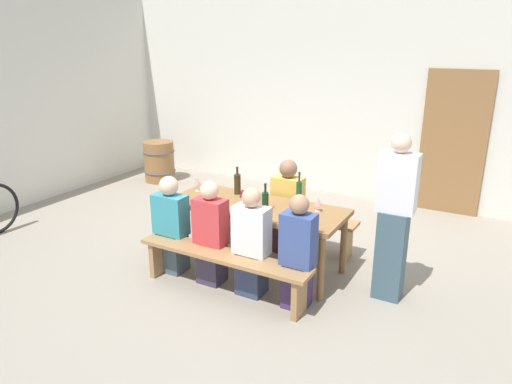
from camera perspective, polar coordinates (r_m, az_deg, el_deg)
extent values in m
plane|color=gray|center=(5.47, 0.00, -8.99)|extent=(24.00, 24.00, 0.00)
cube|color=silver|center=(7.78, 11.46, 11.22)|extent=(14.00, 0.20, 3.20)
cube|color=silver|center=(7.92, -28.38, 9.55)|extent=(0.20, 6.61, 3.20)
cube|color=olive|center=(7.39, 22.91, 5.47)|extent=(0.90, 0.06, 2.10)
cube|color=olive|center=(5.18, 0.00, -1.84)|extent=(2.00, 0.78, 0.05)
cylinder|color=olive|center=(5.55, -10.04, -4.89)|extent=(0.07, 0.07, 0.70)
cylinder|color=olive|center=(4.70, 7.94, -9.23)|extent=(0.07, 0.07, 0.70)
cylinder|color=olive|center=(6.03, -6.10, -2.77)|extent=(0.07, 0.07, 0.70)
cylinder|color=olive|center=(5.26, 10.61, -6.24)|extent=(0.07, 0.07, 0.70)
cube|color=#9E7247|center=(4.75, -4.11, -7.69)|extent=(1.90, 0.30, 0.04)
cube|color=#9E7247|center=(5.32, -11.81, -7.78)|extent=(0.06, 0.24, 0.41)
cube|color=#9E7247|center=(4.50, 5.27, -12.57)|extent=(0.06, 0.24, 0.41)
cube|color=#9E7247|center=(5.85, 3.30, -2.52)|extent=(1.90, 0.30, 0.04)
cube|color=#9E7247|center=(6.32, -3.66, -3.10)|extent=(0.06, 0.24, 0.41)
cube|color=#9E7247|center=(5.65, 11.06, -6.10)|extent=(0.06, 0.24, 0.41)
cylinder|color=#332814|center=(5.50, -2.28, 0.97)|extent=(0.08, 0.08, 0.24)
cylinder|color=#332814|center=(5.46, -2.30, 2.55)|extent=(0.03, 0.03, 0.08)
cylinder|color=black|center=(5.45, -2.31, 3.01)|extent=(0.03, 0.03, 0.01)
cylinder|color=#194723|center=(5.21, 5.26, -0.05)|extent=(0.06, 0.06, 0.25)
cylinder|color=#194723|center=(5.16, 5.31, 1.77)|extent=(0.02, 0.02, 0.10)
cylinder|color=black|center=(5.15, 5.33, 2.36)|extent=(0.02, 0.02, 0.01)
cylinder|color=#143319|center=(4.97, 1.13, -1.17)|extent=(0.07, 0.07, 0.20)
cylinder|color=#143319|center=(4.92, 1.14, 0.42)|extent=(0.03, 0.03, 0.09)
cylinder|color=black|center=(4.91, 1.15, 0.98)|extent=(0.03, 0.03, 0.01)
cylinder|color=silver|center=(5.68, -7.14, 0.15)|extent=(0.06, 0.06, 0.01)
cylinder|color=silver|center=(5.66, -7.16, 0.57)|extent=(0.01, 0.01, 0.08)
cone|color=#D18C93|center=(5.64, -7.20, 1.42)|extent=(0.07, 0.07, 0.09)
cylinder|color=silver|center=(5.02, 7.54, -2.31)|extent=(0.06, 0.06, 0.01)
cylinder|color=silver|center=(5.01, 7.56, -1.95)|extent=(0.01, 0.01, 0.06)
cone|color=#D18C93|center=(4.99, 7.59, -1.13)|extent=(0.08, 0.08, 0.09)
cylinder|color=silver|center=(5.16, -1.68, -1.60)|extent=(0.06, 0.06, 0.01)
cylinder|color=silver|center=(5.14, -1.68, -1.10)|extent=(0.01, 0.01, 0.09)
cone|color=maroon|center=(5.11, -1.69, -0.15)|extent=(0.06, 0.06, 0.09)
cube|color=#445560|center=(5.36, -10.12, -7.19)|extent=(0.29, 0.24, 0.45)
cube|color=teal|center=(5.19, -10.39, -2.71)|extent=(0.38, 0.20, 0.45)
sphere|color=beige|center=(5.08, -10.60, 0.75)|extent=(0.21, 0.21, 0.21)
cube|color=#393249|center=(5.07, -5.42, -8.53)|extent=(0.26, 0.24, 0.45)
cube|color=#C6383D|center=(4.88, -5.59, -3.60)|extent=(0.34, 0.20, 0.49)
sphere|color=beige|center=(4.76, -5.71, 0.21)|extent=(0.19, 0.19, 0.19)
cube|color=#313B58|center=(4.84, -0.54, -9.85)|extent=(0.27, 0.24, 0.45)
cube|color=silver|center=(4.63, -0.55, -4.70)|extent=(0.36, 0.20, 0.49)
sphere|color=tan|center=(4.51, -0.57, -0.69)|extent=(0.19, 0.19, 0.19)
cube|color=#422B56|center=(4.64, 5.00, -11.25)|extent=(0.24, 0.24, 0.45)
cube|color=#384C8C|center=(4.42, 5.17, -5.80)|extent=(0.32, 0.20, 0.51)
sphere|color=#A87A5B|center=(4.29, 5.30, -1.52)|extent=(0.19, 0.19, 0.19)
cube|color=#522837|center=(5.75, 3.79, -5.12)|extent=(0.28, 0.24, 0.45)
cube|color=gold|center=(5.58, 3.89, -0.65)|extent=(0.37, 0.20, 0.50)
sphere|color=#846047|center=(5.48, 3.96, 2.86)|extent=(0.21, 0.21, 0.21)
cube|color=#3C5663|center=(4.86, 16.09, -7.35)|extent=(0.27, 0.24, 0.92)
cube|color=silver|center=(4.60, 16.90, 1.09)|extent=(0.36, 0.20, 0.57)
sphere|color=beige|center=(4.51, 17.34, 5.71)|extent=(0.19, 0.19, 0.19)
cylinder|color=olive|center=(8.74, -11.72, 3.70)|extent=(0.54, 0.54, 0.73)
torus|color=#4C4C51|center=(8.69, -11.80, 4.86)|extent=(0.58, 0.58, 0.02)
torus|color=#4C4C51|center=(8.78, -11.65, 2.54)|extent=(0.58, 0.58, 0.02)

